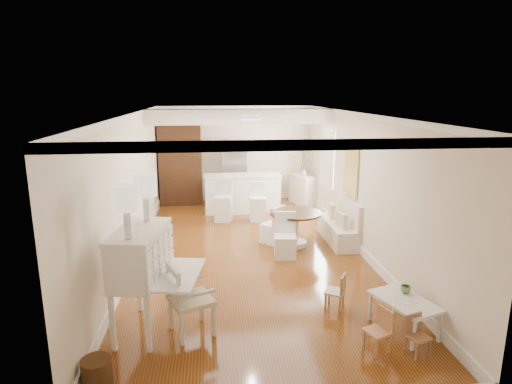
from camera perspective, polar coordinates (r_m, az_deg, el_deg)
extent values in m
plane|color=brown|center=(8.79, -0.90, -8.15)|extent=(9.00, 9.00, 0.00)
cube|color=white|center=(8.19, -0.97, 10.41)|extent=(4.50, 9.00, 0.04)
cube|color=beige|center=(12.80, -2.78, 5.13)|extent=(4.50, 0.04, 2.80)
cube|color=beige|center=(4.14, 4.90, -12.69)|extent=(4.50, 0.04, 2.80)
cube|color=beige|center=(8.48, -16.26, 0.42)|extent=(0.04, 9.00, 2.80)
cube|color=beige|center=(8.86, 13.71, 1.11)|extent=(0.04, 9.00, 2.80)
cube|color=white|center=(10.39, -2.08, 10.01)|extent=(4.50, 0.45, 0.36)
cube|color=tan|center=(9.29, 12.53, 2.66)|extent=(0.04, 0.84, 1.04)
cube|color=white|center=(11.08, 9.50, 4.48)|extent=(0.04, 1.10, 1.40)
cylinder|color=#381E11|center=(12.71, -8.25, 6.99)|extent=(0.30, 0.03, 0.30)
cylinder|color=white|center=(7.70, -0.63, 9.86)|extent=(0.36, 0.36, 0.08)
cube|color=white|center=(6.07, -14.99, -11.33)|extent=(1.32, 1.34, 1.45)
cube|color=beige|center=(5.97, -8.63, -13.86)|extent=(0.75, 0.75, 1.00)
cylinder|color=#4A2E17|center=(5.43, -20.45, -21.68)|extent=(0.34, 0.34, 0.34)
cube|color=silver|center=(6.40, 19.07, -15.26)|extent=(0.82, 1.04, 0.46)
cube|color=tan|center=(5.82, 15.85, -17.39)|extent=(0.36, 0.36, 0.58)
cube|color=#AA7E4D|center=(6.69, 10.48, -12.86)|extent=(0.38, 0.38, 0.57)
cube|color=#946343|center=(5.93, 20.80, -17.52)|extent=(0.31, 0.31, 0.52)
cube|color=silver|center=(9.47, 10.91, -3.67)|extent=(0.52, 1.60, 0.98)
cylinder|color=#442616|center=(9.12, 5.25, -4.92)|extent=(1.37, 1.37, 0.74)
cube|color=white|center=(8.46, 3.94, -5.84)|extent=(0.47, 0.49, 0.89)
cube|color=white|center=(9.26, 2.16, -4.29)|extent=(0.57, 0.57, 0.83)
cube|color=white|center=(11.59, -1.82, -0.17)|extent=(2.05, 0.65, 1.03)
cube|color=silver|center=(10.78, -4.38, -1.25)|extent=(0.47, 0.47, 1.03)
cube|color=white|center=(10.78, 0.24, -1.35)|extent=(0.41, 0.41, 0.98)
cube|color=#381E11|center=(12.53, -10.02, 3.61)|extent=(1.20, 0.60, 2.30)
imported|color=silver|center=(12.55, -1.29, 2.67)|extent=(0.75, 0.65, 1.80)
cube|color=silver|center=(12.47, 6.24, 0.29)|extent=(0.68, 0.97, 0.85)
imported|color=#5B8C51|center=(6.47, 19.31, -12.14)|extent=(0.17, 0.17, 0.11)
imported|color=white|center=(12.36, 6.42, 2.61)|extent=(0.21, 0.21, 0.18)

